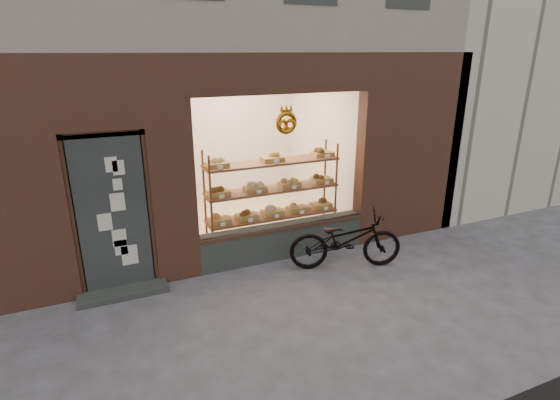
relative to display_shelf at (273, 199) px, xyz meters
name	(u,v)px	position (x,y,z in m)	size (l,w,h in m)	color
ground	(322,339)	(-0.45, -2.55, -0.83)	(90.00, 90.00, 0.00)	#424242
display_shelf	(273,199)	(0.00, 0.00, 0.00)	(2.20, 0.45, 1.70)	#612E13
bicycle	(346,240)	(0.71, -1.13, -0.39)	(0.59, 1.69, 0.89)	black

